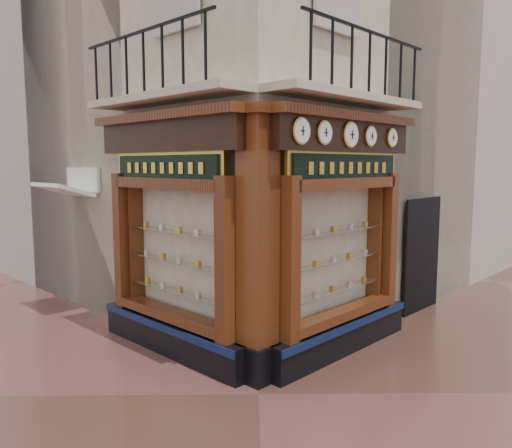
{
  "coord_description": "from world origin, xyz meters",
  "views": [
    {
      "loc": [
        -0.13,
        -6.55,
        3.15
      ],
      "look_at": [
        -0.0,
        2.0,
        2.13
      ],
      "focal_mm": 35.0,
      "sensor_mm": 36.0,
      "label": 1
    }
  ],
  "objects_px": {
    "signboard_left": "(166,168)",
    "corner_pilaster": "(258,249)",
    "awning": "(69,315)",
    "clock_a": "(301,131)",
    "clock_e": "(392,138)",
    "clock_b": "(324,133)",
    "clock_d": "(370,136)",
    "signboard_right": "(347,168)",
    "clock_c": "(350,135)"
  },
  "relations": [
    {
      "from": "signboard_left",
      "to": "corner_pilaster",
      "type": "bearing_deg",
      "value": -169.75
    },
    {
      "from": "corner_pilaster",
      "to": "awning",
      "type": "bearing_deg",
      "value": 95.62
    },
    {
      "from": "clock_a",
      "to": "clock_e",
      "type": "xyz_separation_m",
      "value": [
        1.78,
        1.78,
        0.0
      ]
    },
    {
      "from": "clock_b",
      "to": "clock_d",
      "type": "relative_size",
      "value": 1.05
    },
    {
      "from": "corner_pilaster",
      "to": "signboard_right",
      "type": "bearing_deg",
      "value": -10.25
    },
    {
      "from": "corner_pilaster",
      "to": "clock_d",
      "type": "height_order",
      "value": "corner_pilaster"
    },
    {
      "from": "corner_pilaster",
      "to": "clock_d",
      "type": "distance_m",
      "value": 2.83
    },
    {
      "from": "clock_d",
      "to": "signboard_right",
      "type": "bearing_deg",
      "value": 167.42
    },
    {
      "from": "corner_pilaster",
      "to": "clock_a",
      "type": "relative_size",
      "value": 10.39
    },
    {
      "from": "corner_pilaster",
      "to": "clock_a",
      "type": "xyz_separation_m",
      "value": [
        0.6,
        -0.0,
        1.67
      ]
    },
    {
      "from": "clock_e",
      "to": "signboard_left",
      "type": "relative_size",
      "value": 0.17
    },
    {
      "from": "clock_c",
      "to": "awning",
      "type": "xyz_separation_m",
      "value": [
        -5.42,
        2.37,
        -3.62
      ]
    },
    {
      "from": "awning",
      "to": "clock_c",
      "type": "bearing_deg",
      "value": -158.6
    },
    {
      "from": "clock_c",
      "to": "clock_e",
      "type": "relative_size",
      "value": 1.23
    },
    {
      "from": "clock_b",
      "to": "signboard_right",
      "type": "distance_m",
      "value": 0.94
    },
    {
      "from": "signboard_left",
      "to": "awning",
      "type": "bearing_deg",
      "value": 3.16
    },
    {
      "from": "clock_c",
      "to": "signboard_right",
      "type": "relative_size",
      "value": 0.19
    },
    {
      "from": "clock_c",
      "to": "awning",
      "type": "distance_m",
      "value": 6.93
    },
    {
      "from": "clock_e",
      "to": "signboard_left",
      "type": "bearing_deg",
      "value": 146.31
    },
    {
      "from": "clock_d",
      "to": "awning",
      "type": "relative_size",
      "value": 0.26
    },
    {
      "from": "clock_e",
      "to": "clock_a",
      "type": "bearing_deg",
      "value": 180.0
    },
    {
      "from": "awning",
      "to": "clock_d",
      "type": "bearing_deg",
      "value": -153.5
    },
    {
      "from": "clock_c",
      "to": "corner_pilaster",
      "type": "bearing_deg",
      "value": 165.55
    },
    {
      "from": "clock_b",
      "to": "clock_e",
      "type": "distance_m",
      "value": 1.98
    },
    {
      "from": "clock_c",
      "to": "signboard_right",
      "type": "bearing_deg",
      "value": 50.11
    },
    {
      "from": "clock_c",
      "to": "clock_a",
      "type": "bearing_deg",
      "value": -180.0
    },
    {
      "from": "awning",
      "to": "signboard_left",
      "type": "bearing_deg",
      "value": -176.84
    },
    {
      "from": "clock_c",
      "to": "signboard_left",
      "type": "relative_size",
      "value": 0.2
    },
    {
      "from": "clock_d",
      "to": "awning",
      "type": "height_order",
      "value": "clock_d"
    },
    {
      "from": "clock_a",
      "to": "signboard_left",
      "type": "bearing_deg",
      "value": 108.84
    },
    {
      "from": "clock_c",
      "to": "clock_e",
      "type": "height_order",
      "value": "clock_c"
    },
    {
      "from": "clock_a",
      "to": "clock_e",
      "type": "bearing_deg",
      "value": 0.0
    },
    {
      "from": "corner_pilaster",
      "to": "clock_b",
      "type": "distance_m",
      "value": 1.98
    },
    {
      "from": "clock_a",
      "to": "clock_d",
      "type": "relative_size",
      "value": 1.12
    },
    {
      "from": "clock_c",
      "to": "awning",
      "type": "relative_size",
      "value": 0.31
    },
    {
      "from": "clock_e",
      "to": "awning",
      "type": "bearing_deg",
      "value": 122.07
    },
    {
      "from": "corner_pilaster",
      "to": "clock_e",
      "type": "height_order",
      "value": "corner_pilaster"
    },
    {
      "from": "clock_c",
      "to": "awning",
      "type": "height_order",
      "value": "clock_c"
    },
    {
      "from": "corner_pilaster",
      "to": "clock_b",
      "type": "relative_size",
      "value": 11.11
    },
    {
      "from": "clock_e",
      "to": "awning",
      "type": "height_order",
      "value": "clock_e"
    },
    {
      "from": "awning",
      "to": "signboard_left",
      "type": "height_order",
      "value": "signboard_left"
    },
    {
      "from": "clock_b",
      "to": "awning",
      "type": "xyz_separation_m",
      "value": [
        -4.93,
        2.85,
        -3.62
      ]
    },
    {
      "from": "corner_pilaster",
      "to": "clock_e",
      "type": "distance_m",
      "value": 3.42
    },
    {
      "from": "clock_c",
      "to": "clock_d",
      "type": "distance_m",
      "value": 0.59
    },
    {
      "from": "clock_c",
      "to": "signboard_right",
      "type": "xyz_separation_m",
      "value": [
        -0.01,
        0.14,
        -0.52
      ]
    },
    {
      "from": "clock_a",
      "to": "clock_b",
      "type": "relative_size",
      "value": 1.07
    },
    {
      "from": "clock_a",
      "to": "signboard_left",
      "type": "relative_size",
      "value": 0.19
    },
    {
      "from": "clock_a",
      "to": "signboard_right",
      "type": "distance_m",
      "value": 1.43
    },
    {
      "from": "clock_d",
      "to": "clock_e",
      "type": "bearing_deg",
      "value": -0.0
    },
    {
      "from": "awning",
      "to": "signboard_left",
      "type": "relative_size",
      "value": 0.66
    }
  ]
}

